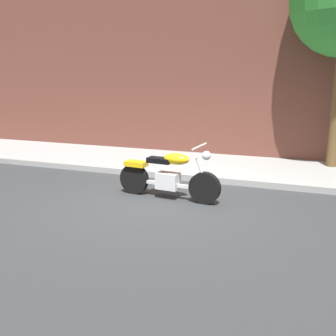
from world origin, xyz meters
The scene contains 4 objects.
ground_plane centered at (0.00, 0.00, 0.00)m, with size 60.00×60.00×0.00m, color #303335.
sidewalk centered at (0.00, 2.92, 0.07)m, with size 24.82×2.67×0.14m, color #999999.
building_facade centered at (0.00, 4.51, 4.08)m, with size 24.82×0.50×8.15m, color brown.
motorcycle centered at (0.05, 0.25, 0.45)m, with size 2.14×0.70×1.11m.
Camera 1 is at (2.57, -6.64, 2.38)m, focal length 41.53 mm.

